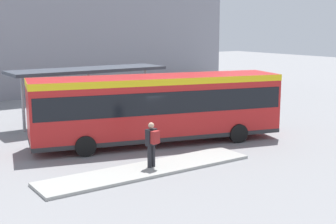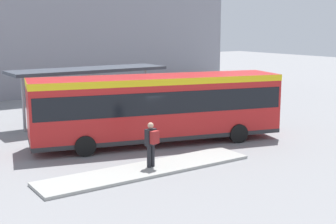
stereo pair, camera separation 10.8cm
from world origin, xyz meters
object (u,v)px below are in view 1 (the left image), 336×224
object	(u,v)px
bicycle_blue	(241,108)
bicycle_orange	(219,104)
pedestrian_waiting	(152,142)
bicycle_black	(250,110)
city_bus	(158,104)
bicycle_green	(228,106)

from	to	relation	value
bicycle_blue	bicycle_orange	bearing A→B (deg)	-163.14
pedestrian_waiting	bicycle_black	world-z (taller)	pedestrian_waiting
bicycle_black	bicycle_orange	size ratio (longest dim) A/B	0.88
city_bus	bicycle_blue	xyz separation A→B (m)	(8.64, 3.53, -1.56)
city_bus	bicycle_green	distance (m)	9.54
pedestrian_waiting	bicycle_green	xyz separation A→B (m)	(10.85, 7.90, -0.76)
bicycle_black	bicycle_green	world-z (taller)	bicycle_green
bicycle_black	bicycle_orange	bearing A→B (deg)	11.99
bicycle_green	bicycle_orange	distance (m)	0.88
bicycle_black	bicycle_orange	xyz separation A→B (m)	(-0.26, 2.65, 0.04)
bicycle_green	bicycle_orange	size ratio (longest dim) A/B	0.99
pedestrian_waiting	bicycle_orange	world-z (taller)	pedestrian_waiting
city_bus	pedestrian_waiting	distance (m)	4.37
city_bus	bicycle_orange	xyz separation A→B (m)	(8.35, 5.29, -1.51)
bicycle_blue	bicycle_orange	size ratio (longest dim) A/B	0.87
bicycle_blue	bicycle_green	xyz separation A→B (m)	(-0.32, 0.88, 0.04)
pedestrian_waiting	bicycle_blue	distance (m)	13.21
pedestrian_waiting	bicycle_blue	size ratio (longest dim) A/B	1.17
bicycle_black	bicycle_orange	distance (m)	2.66
pedestrian_waiting	bicycle_blue	xyz separation A→B (m)	(11.17, 7.02, -0.81)
city_bus	bicycle_orange	size ratio (longest dim) A/B	6.92
city_bus	bicycle_black	distance (m)	9.14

